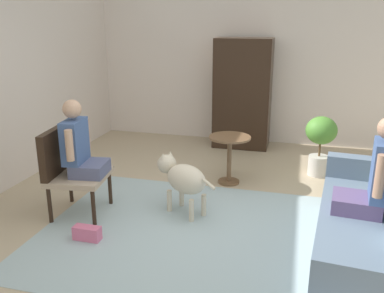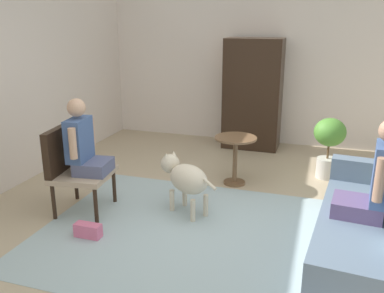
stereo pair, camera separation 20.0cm
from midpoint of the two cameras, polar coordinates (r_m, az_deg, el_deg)
name	(u,v)px [view 1 (the left image)]	position (r m, az deg, el deg)	size (l,w,h in m)	color
ground_plane	(209,225)	(4.47, 1.05, -10.79)	(7.96, 7.96, 0.00)	tan
back_wall	(253,58)	(7.30, 7.61, 11.97)	(6.02, 0.12, 2.90)	silver
area_rug	(195,233)	(4.31, -0.91, -11.88)	(3.12, 2.51, 0.01)	#9EB2B7
couch	(374,225)	(4.07, 22.40, -9.97)	(1.00, 1.97, 0.92)	slate
armchair	(68,165)	(4.77, -17.88, -2.48)	(0.66, 0.71, 0.97)	black
person_on_couch	(375,177)	(3.86, 22.49, -3.91)	(0.51, 0.51, 0.87)	#5A4771
person_on_armchair	(79,145)	(4.63, -16.43, 0.13)	(0.46, 0.53, 0.83)	slate
round_end_table	(229,151)	(5.41, 4.13, -0.62)	(0.54, 0.54, 0.64)	brown
dog	(183,178)	(4.59, -2.49, -4.30)	(0.76, 0.54, 0.65)	beige
potted_plant	(321,139)	(5.89, 16.35, 1.00)	(0.42, 0.42, 0.84)	beige
armoire_cabinet	(243,94)	(6.99, 6.17, 7.24)	(0.92, 0.56, 1.80)	black
handbag	(87,233)	(4.33, -15.54, -11.44)	(0.27, 0.11, 0.14)	#D8668C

